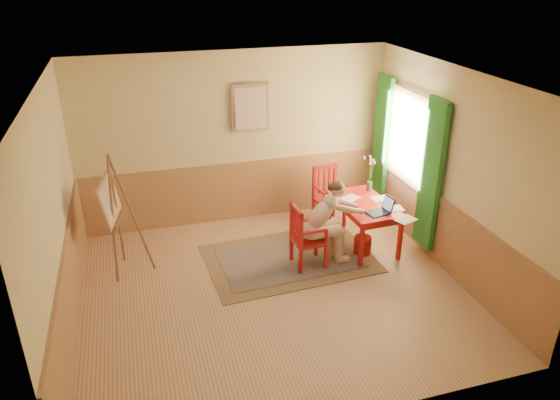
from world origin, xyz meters
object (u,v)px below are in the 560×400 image
object	(u,v)px
chair_left	(306,237)
chair_back	(328,196)
laptop	(382,210)
easel	(112,205)
table	(364,208)
figure	(326,220)

from	to	relation	value
chair_left	chair_back	world-z (taller)	chair_back
laptop	easel	xyz separation A→B (m)	(-3.66, 0.66, 0.27)
chair_left	chair_back	xyz separation A→B (m)	(0.80, 1.19, 0.01)
table	figure	distance (m)	0.80
chair_left	chair_back	size ratio (longest dim) A/B	0.98
table	laptop	xyz separation A→B (m)	(0.09, -0.37, 0.13)
table	chair_left	distance (m)	1.08
chair_left	table	bearing A→B (deg)	16.89
chair_left	figure	distance (m)	0.37
table	figure	xyz separation A→B (m)	(-0.73, -0.31, 0.07)
chair_back	laptop	size ratio (longest dim) A/B	2.41
figure	chair_back	bearing A→B (deg)	67.01
figure	laptop	distance (m)	0.83
table	laptop	distance (m)	0.40
chair_back	figure	distance (m)	1.31
laptop	easel	distance (m)	3.73
table	chair_back	distance (m)	0.92
table	chair_back	world-z (taller)	chair_back
figure	laptop	size ratio (longest dim) A/B	3.16
easel	table	bearing A→B (deg)	-4.75
table	chair_back	size ratio (longest dim) A/B	1.28
figure	laptop	xyz separation A→B (m)	(0.83, -0.06, 0.07)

